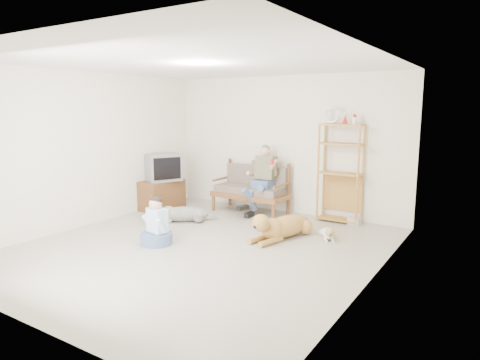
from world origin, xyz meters
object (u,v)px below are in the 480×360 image
Objects in this scene: golden_retriever at (281,227)px; tv_stand at (162,195)px; etagere at (340,172)px; loveseat at (252,188)px.

tv_stand is at bearing -175.30° from golden_retriever.
etagere is 1.71m from golden_retriever.
loveseat is 1.61× the size of tv_stand.
loveseat is 1.90m from golden_retriever.
tv_stand is 0.60× the size of golden_retriever.
etagere is at bearing 6.33° from loveseat.
tv_stand is (-1.69, -0.82, -0.19)m from loveseat.
loveseat is at bearing 149.34° from golden_retriever.
golden_retriever is (-0.43, -1.49, -0.73)m from etagere.
loveseat is at bearing 30.24° from tv_stand.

